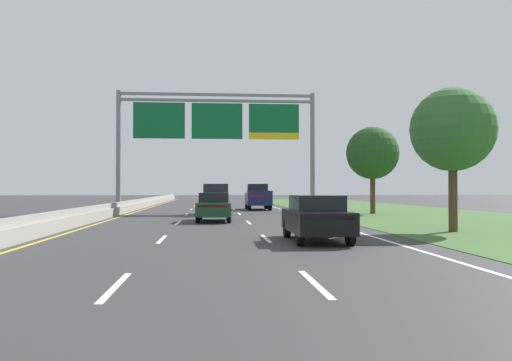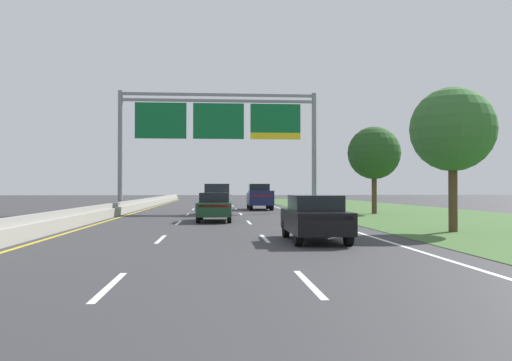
{
  "view_description": "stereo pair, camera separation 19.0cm",
  "coord_description": "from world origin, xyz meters",
  "px_view_note": "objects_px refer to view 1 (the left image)",
  "views": [
    {
      "loc": [
        -0.09,
        0.64,
        1.8
      ],
      "look_at": [
        1.99,
        25.45,
        2.18
      ],
      "focal_mm": 36.99,
      "sensor_mm": 36.0,
      "label": 1
    },
    {
      "loc": [
        0.09,
        0.63,
        1.8
      ],
      "look_at": [
        1.99,
        25.45,
        2.18
      ],
      "focal_mm": 36.99,
      "sensor_mm": 36.0,
      "label": 2
    }
  ],
  "objects_px": {
    "overhead_sign_gantry": "(217,126)",
    "roadside_tree_mid": "(373,153)",
    "roadside_tree_near": "(453,130)",
    "car_black_right_lane_sedan": "(316,217)",
    "car_white_centre_lane_suv": "(216,199)",
    "car_darkgreen_centre_lane_sedan": "(214,206)",
    "pickup_truck_navy": "(258,197)"
  },
  "relations": [
    {
      "from": "overhead_sign_gantry",
      "to": "car_black_right_lane_sedan",
      "type": "xyz_separation_m",
      "value": [
        3.16,
        -22.18,
        -5.69
      ]
    },
    {
      "from": "car_white_centre_lane_suv",
      "to": "car_black_right_lane_sedan",
      "type": "bearing_deg",
      "value": -168.58
    },
    {
      "from": "overhead_sign_gantry",
      "to": "roadside_tree_near",
      "type": "bearing_deg",
      "value": -63.29
    },
    {
      "from": "roadside_tree_mid",
      "to": "car_darkgreen_centre_lane_sedan",
      "type": "bearing_deg",
      "value": -146.14
    },
    {
      "from": "overhead_sign_gantry",
      "to": "roadside_tree_mid",
      "type": "height_order",
      "value": "overhead_sign_gantry"
    },
    {
      "from": "pickup_truck_navy",
      "to": "roadside_tree_mid",
      "type": "height_order",
      "value": "roadside_tree_mid"
    },
    {
      "from": "roadside_tree_near",
      "to": "roadside_tree_mid",
      "type": "relative_size",
      "value": 0.97
    },
    {
      "from": "overhead_sign_gantry",
      "to": "car_darkgreen_centre_lane_sedan",
      "type": "xyz_separation_m",
      "value": [
        -0.27,
        -11.04,
        -5.69
      ]
    },
    {
      "from": "roadside_tree_mid",
      "to": "car_black_right_lane_sedan",
      "type": "bearing_deg",
      "value": -112.66
    },
    {
      "from": "overhead_sign_gantry",
      "to": "car_black_right_lane_sedan",
      "type": "relative_size",
      "value": 3.41
    },
    {
      "from": "overhead_sign_gantry",
      "to": "car_black_right_lane_sedan",
      "type": "bearing_deg",
      "value": -81.89
    },
    {
      "from": "roadside_tree_near",
      "to": "pickup_truck_navy",
      "type": "bearing_deg",
      "value": 104.13
    },
    {
      "from": "car_darkgreen_centre_lane_sedan",
      "to": "roadside_tree_near",
      "type": "bearing_deg",
      "value": -127.69
    },
    {
      "from": "car_darkgreen_centre_lane_sedan",
      "to": "roadside_tree_mid",
      "type": "xyz_separation_m",
      "value": [
        11.24,
        7.54,
        3.48
      ]
    },
    {
      "from": "car_white_centre_lane_suv",
      "to": "car_darkgreen_centre_lane_sedan",
      "type": "bearing_deg",
      "value": -179.95
    },
    {
      "from": "car_white_centre_lane_suv",
      "to": "roadside_tree_near",
      "type": "bearing_deg",
      "value": -146.36
    },
    {
      "from": "car_white_centre_lane_suv",
      "to": "car_darkgreen_centre_lane_sedan",
      "type": "distance_m",
      "value": 7.39
    },
    {
      "from": "overhead_sign_gantry",
      "to": "car_darkgreen_centre_lane_sedan",
      "type": "height_order",
      "value": "overhead_sign_gantry"
    },
    {
      "from": "pickup_truck_navy",
      "to": "roadside_tree_near",
      "type": "relative_size",
      "value": 0.91
    },
    {
      "from": "car_white_centre_lane_suv",
      "to": "pickup_truck_navy",
      "type": "bearing_deg",
      "value": -21.56
    },
    {
      "from": "car_darkgreen_centre_lane_sedan",
      "to": "pickup_truck_navy",
      "type": "bearing_deg",
      "value": -12.24
    },
    {
      "from": "overhead_sign_gantry",
      "to": "roadside_tree_mid",
      "type": "relative_size",
      "value": 2.44
    },
    {
      "from": "pickup_truck_navy",
      "to": "roadside_tree_near",
      "type": "bearing_deg",
      "value": -165.03
    },
    {
      "from": "pickup_truck_navy",
      "to": "car_white_centre_lane_suv",
      "type": "height_order",
      "value": "pickup_truck_navy"
    },
    {
      "from": "pickup_truck_navy",
      "to": "car_black_right_lane_sedan",
      "type": "relative_size",
      "value": 1.23
    },
    {
      "from": "car_black_right_lane_sedan",
      "to": "car_darkgreen_centre_lane_sedan",
      "type": "xyz_separation_m",
      "value": [
        -3.44,
        11.15,
        0.0
      ]
    },
    {
      "from": "car_darkgreen_centre_lane_sedan",
      "to": "roadside_tree_mid",
      "type": "relative_size",
      "value": 0.72
    },
    {
      "from": "car_black_right_lane_sedan",
      "to": "roadside_tree_mid",
      "type": "xyz_separation_m",
      "value": [
        7.8,
        18.69,
        3.48
      ]
    },
    {
      "from": "car_white_centre_lane_suv",
      "to": "car_darkgreen_centre_lane_sedan",
      "type": "relative_size",
      "value": 1.07
    },
    {
      "from": "car_white_centre_lane_suv",
      "to": "roadside_tree_mid",
      "type": "bearing_deg",
      "value": -87.74
    },
    {
      "from": "car_white_centre_lane_suv",
      "to": "car_black_right_lane_sedan",
      "type": "height_order",
      "value": "car_white_centre_lane_suv"
    },
    {
      "from": "pickup_truck_navy",
      "to": "car_darkgreen_centre_lane_sedan",
      "type": "relative_size",
      "value": 1.22
    }
  ]
}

